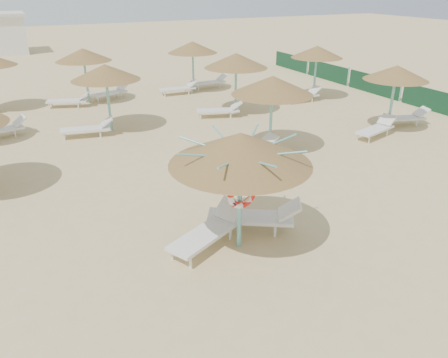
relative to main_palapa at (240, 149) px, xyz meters
name	(u,v)px	position (x,y,z in m)	size (l,w,h in m)	color
ground	(223,245)	(-0.31, 0.20, -2.41)	(120.00, 120.00, 0.00)	tan
main_palapa	(240,149)	(0.00, 0.00, 0.00)	(3.10, 3.10, 2.78)	#68B4B0
lounger_main_a	(210,230)	(-0.58, 0.37, -2.03)	(2.26, 1.59, 0.80)	silver
lounger_main_b	(257,216)	(0.73, 0.45, -2.02)	(2.28, 1.75, 0.82)	silver
palapa_field	(158,69)	(1.47, 10.08, -0.10)	(19.89, 12.99, 2.72)	#68B4B0
windbreak_fence	(374,85)	(13.69, 10.16, -1.91)	(0.08, 19.84, 1.10)	#174623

